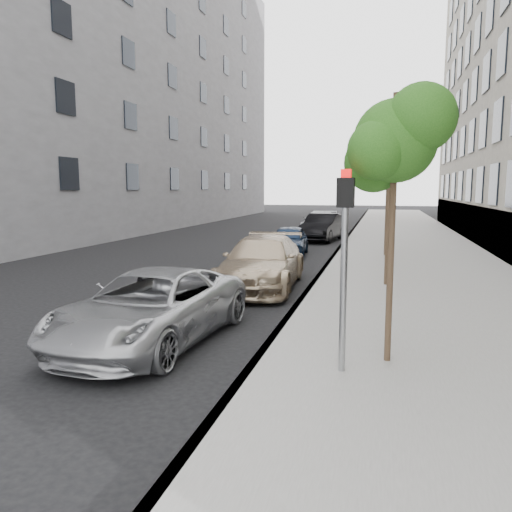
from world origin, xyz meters
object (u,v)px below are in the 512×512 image
at_px(tree_mid, 392,131).
at_px(sedan_black, 322,227).
at_px(tree_near, 397,141).
at_px(signal_pole, 344,247).
at_px(minivan, 152,307).
at_px(sedan_rear, 320,222).
at_px(tree_far, 389,162).
at_px(suv, 262,263).
at_px(sedan_blue, 289,241).

bearing_deg(tree_mid, sedan_black, 104.61).
xyz_separation_m(tree_near, signal_pole, (-0.69, -0.63, -1.53)).
xyz_separation_m(minivan, sedan_rear, (0.08, 24.37, 0.02)).
height_order(tree_far, minivan, tree_far).
height_order(tree_far, sedan_rear, tree_far).
bearing_deg(minivan, suv, 86.71).
distance_m(tree_far, minivan, 13.72).
distance_m(tree_mid, suv, 5.08).
distance_m(minivan, sedan_rear, 24.37).
xyz_separation_m(suv, sedan_black, (0.15, 13.42, 0.01)).
xyz_separation_m(signal_pole, suv, (-2.79, 6.48, -1.27)).
height_order(tree_near, sedan_black, tree_near).
distance_m(tree_far, sedan_rear, 12.83).
height_order(tree_near, sedan_rear, tree_near).
height_order(sedan_blue, sedan_black, sedan_black).
relative_size(tree_mid, sedan_black, 1.14).
xyz_separation_m(tree_mid, minivan, (-4.24, -6.15, -3.71)).
height_order(sedan_blue, sedan_rear, sedan_rear).
distance_m(tree_mid, sedan_blue, 8.43).
relative_size(minivan, sedan_black, 1.06).
height_order(minivan, sedan_black, sedan_black).
xyz_separation_m(suv, sedan_rear, (-0.68, 18.87, -0.05)).
bearing_deg(sedan_rear, sedan_blue, -86.91).
bearing_deg(tree_far, sedan_blue, -178.62).
height_order(tree_near, tree_far, tree_far).
relative_size(tree_mid, tree_far, 1.11).
bearing_deg(suv, minivan, -100.60).
bearing_deg(minivan, sedan_blue, 93.51).
distance_m(signal_pole, minivan, 3.92).
xyz_separation_m(minivan, sedan_black, (0.91, 18.92, 0.08)).
relative_size(tree_near, tree_far, 0.91).
xyz_separation_m(tree_far, sedan_black, (-3.33, 6.27, -3.13)).
relative_size(tree_far, minivan, 0.96).
height_order(tree_mid, sedan_rear, tree_mid).
relative_size(tree_mid, signal_pole, 1.72).
bearing_deg(signal_pole, sedan_black, 100.91).
height_order(tree_far, sedan_blue, tree_far).
distance_m(tree_mid, sedan_rear, 19.05).
relative_size(signal_pole, sedan_rear, 0.63).
bearing_deg(sedan_blue, signal_pole, -81.11).
bearing_deg(sedan_rear, suv, -85.59).
relative_size(tree_far, suv, 0.91).
distance_m(tree_near, sedan_black, 19.75).
bearing_deg(sedan_black, signal_pole, -74.74).
distance_m(signal_pole, suv, 7.16).
relative_size(signal_pole, suv, 0.59).
height_order(tree_near, tree_mid, tree_mid).
distance_m(tree_mid, minivan, 8.34).
relative_size(minivan, suv, 0.95).
height_order(tree_mid, suv, tree_mid).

